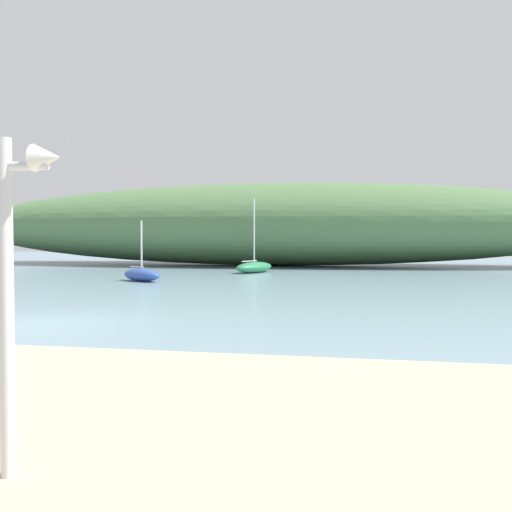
% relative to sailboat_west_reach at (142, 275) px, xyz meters
% --- Properties ---
extents(ground_plane, '(120.00, 120.00, 0.00)m').
position_rel_sailboat_west_reach_xyz_m(ground_plane, '(2.95, -12.77, -0.31)').
color(ground_plane, '#7A99A8').
extents(distant_hill, '(49.54, 10.71, 6.04)m').
position_rel_sailboat_west_reach_xyz_m(distant_hill, '(3.51, 16.09, 2.71)').
color(distant_hill, '#517547').
rests_on(distant_hill, ground).
extents(sailboat_west_reach, '(2.72, 2.29, 2.87)m').
position_rel_sailboat_west_reach_xyz_m(sailboat_west_reach, '(0.00, 0.00, 0.00)').
color(sailboat_west_reach, '#2D4C9E').
rests_on(sailboat_west_reach, ground).
extents(sailboat_far_right, '(2.32, 3.49, 4.35)m').
position_rel_sailboat_west_reach_xyz_m(sailboat_far_right, '(4.02, 7.17, 0.03)').
color(sailboat_far_right, '#287A4C').
rests_on(sailboat_far_right, ground).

